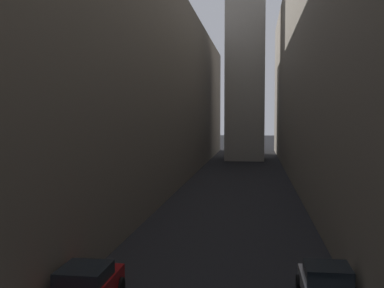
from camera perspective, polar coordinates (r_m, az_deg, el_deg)
ground_plane at (r=41.80m, az=5.25°, el=-6.21°), size 264.00×264.00×0.00m
building_block_left at (r=45.16m, az=-8.99°, el=6.80°), size 11.36×108.00×19.36m
building_block_right at (r=44.65m, az=21.03°, el=9.78°), size 12.65×108.00×24.20m
parked_car_left_far at (r=18.38m, az=-12.80°, el=-16.33°), size 2.06×4.00×1.49m
parked_car_right_far at (r=18.82m, az=16.03°, el=-16.03°), size 2.01×3.90×1.47m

